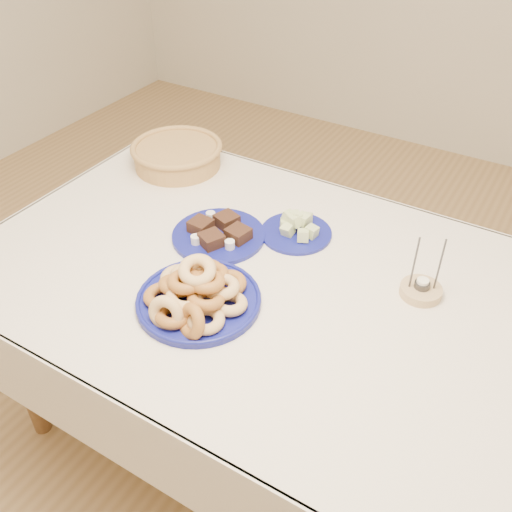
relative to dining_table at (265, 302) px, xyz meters
name	(u,v)px	position (x,y,z in m)	size (l,w,h in m)	color
ground	(263,432)	(0.00, 0.00, -0.64)	(5.00, 5.00, 0.00)	#987347
dining_table	(265,302)	(0.00, 0.00, 0.00)	(1.71, 1.11, 0.75)	brown
donut_platter	(197,294)	(-0.09, -0.20, 0.15)	(0.33, 0.33, 0.15)	navy
melon_plate	(296,228)	(-0.02, 0.22, 0.13)	(0.27, 0.27, 0.08)	navy
brownie_plate	(219,234)	(-0.21, 0.08, 0.12)	(0.38, 0.38, 0.05)	navy
wicker_basket	(177,154)	(-0.59, 0.37, 0.15)	(0.39, 0.39, 0.09)	olive
candle_holder	(421,289)	(0.40, 0.14, 0.12)	(0.15, 0.15, 0.19)	tan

